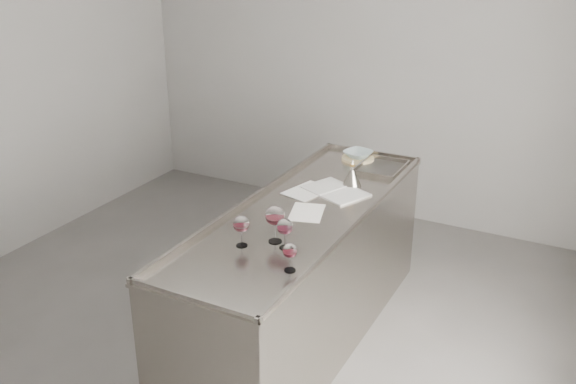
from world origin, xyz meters
The scene contains 12 objects.
room_shell centered at (0.00, 0.00, 1.40)m, with size 4.54×5.04×2.84m.
counter centered at (0.50, 0.30, 0.47)m, with size 0.77×2.42×0.97m.
wine_glass_left centered at (0.41, -0.29, 1.07)m, with size 0.09×0.09×0.18m.
wine_glass_middle centered at (0.63, -0.20, 1.06)m, with size 0.09×0.09×0.18m.
wine_glass_right centered at (0.55, -0.16, 1.09)m, with size 0.11×0.11×0.22m.
wine_glass_small centered at (0.78, -0.41, 1.05)m, with size 0.08×0.08×0.15m.
notebook centered at (0.56, 0.66, 0.95)m, with size 0.49×0.42×0.02m.
loose_paper_top centered at (0.54, 0.27, 0.94)m, with size 0.20×0.28×0.00m, color white.
loose_paper_under centered at (0.39, 0.58, 0.94)m, with size 0.22×0.31×0.00m, color silver.
trivet centered at (0.45, 1.32, 0.95)m, with size 0.24×0.24×0.02m, color beige.
ceramic_bowl centered at (0.45, 1.32, 0.98)m, with size 0.20×0.20×0.05m, color #95ABAE.
wine_funnel centered at (0.61, 0.81, 1.00)m, with size 0.13×0.13×0.19m.
Camera 1 is at (2.11, -2.97, 2.58)m, focal length 40.00 mm.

